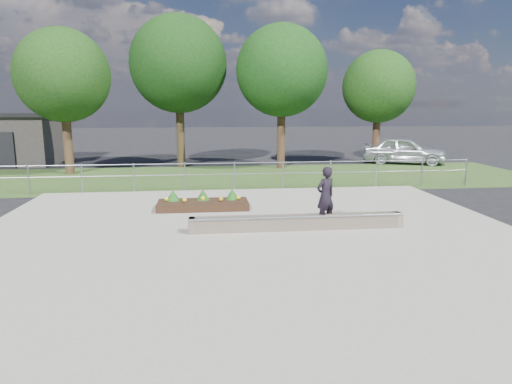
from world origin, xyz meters
TOP-DOWN VIEW (x-y plane):
  - ground at (0.00, 0.00)m, footprint 120.00×120.00m
  - grass_verge at (0.00, 11.00)m, footprint 30.00×8.00m
  - concrete_slab at (0.00, 0.00)m, footprint 15.00×15.00m
  - fence at (0.00, 7.50)m, footprint 20.06×0.06m
  - tree_far_left at (-8.00, 13.00)m, footprint 4.55×4.55m
  - tree_mid_left at (-2.50, 15.00)m, footprint 5.25×5.25m
  - tree_mid_right at (3.00, 14.00)m, footprint 4.90×4.90m
  - tree_far_right at (9.00, 15.50)m, footprint 4.20×4.20m
  - grind_ledge at (1.33, 1.26)m, footprint 6.00×0.44m
  - planter_bed at (-1.28, 4.20)m, footprint 3.00×1.20m
  - skateboarder at (2.15, 1.39)m, footprint 0.80×0.62m
  - parked_car at (10.56, 14.99)m, footprint 5.10×3.57m

SIDE VIEW (x-z plane):
  - ground at x=0.00m, z-range 0.00..0.00m
  - grass_verge at x=0.00m, z-range 0.00..0.02m
  - concrete_slab at x=0.00m, z-range 0.00..0.06m
  - planter_bed at x=-1.28m, z-range -0.06..0.55m
  - grind_ledge at x=1.33m, z-range 0.05..0.48m
  - fence at x=0.00m, z-range 0.17..1.37m
  - parked_car at x=10.56m, z-range 0.00..1.61m
  - skateboarder at x=2.15m, z-range 0.09..1.83m
  - tree_far_right at x=9.00m, z-range 1.18..7.78m
  - tree_far_left at x=-8.00m, z-range 1.28..8.43m
  - tree_mid_right at x=3.00m, z-range 1.38..9.08m
  - tree_mid_left at x=-2.50m, z-range 1.48..9.73m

